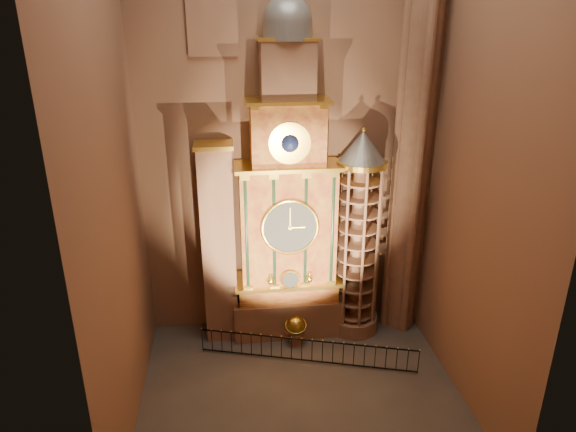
{
  "coord_description": "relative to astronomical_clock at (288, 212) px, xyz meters",
  "views": [
    {
      "loc": [
        -2.73,
        -18.14,
        15.63
      ],
      "look_at": [
        -0.21,
        3.0,
        7.27
      ],
      "focal_mm": 32.0,
      "sensor_mm": 36.0,
      "label": 1
    }
  ],
  "objects": [
    {
      "name": "wall_back",
      "position": [
        0.0,
        1.04,
        4.32
      ],
      "size": [
        22.0,
        0.0,
        22.0
      ],
      "primitive_type": "plane",
      "rotation": [
        1.57,
        0.0,
        0.0
      ],
      "color": "#825D46",
      "rests_on": "floor"
    },
    {
      "name": "wall_left",
      "position": [
        -7.0,
        -4.96,
        4.32
      ],
      "size": [
        0.0,
        22.0,
        22.0
      ],
      "primitive_type": "plane",
      "rotation": [
        1.57,
        0.0,
        1.57
      ],
      "color": "#825D46",
      "rests_on": "floor"
    },
    {
      "name": "gothic_pier",
      "position": [
        6.1,
        0.04,
        4.32
      ],
      "size": [
        2.04,
        2.04,
        22.0
      ],
      "color": "#8C634C",
      "rests_on": "floor"
    },
    {
      "name": "stair_turret",
      "position": [
        3.5,
        -0.26,
        -1.41
      ],
      "size": [
        2.5,
        2.5,
        10.8
      ],
      "color": "#8C634C",
      "rests_on": "floor"
    },
    {
      "name": "iron_railing",
      "position": [
        0.59,
        -2.89,
        -6.01
      ],
      "size": [
        10.02,
        2.99,
        1.23
      ],
      "color": "black",
      "rests_on": "floor"
    },
    {
      "name": "celestial_globe",
      "position": [
        0.25,
        -1.36,
        -5.74
      ],
      "size": [
        1.23,
        1.18,
        1.57
      ],
      "color": "#8C634C",
      "rests_on": "floor"
    },
    {
      "name": "wall_right",
      "position": [
        7.0,
        -4.96,
        4.32
      ],
      "size": [
        0.0,
        22.0,
        22.0
      ],
      "primitive_type": "plane",
      "rotation": [
        1.57,
        0.0,
        -1.57
      ],
      "color": "#825D46",
      "rests_on": "floor"
    },
    {
      "name": "astronomical_clock",
      "position": [
        0.0,
        0.0,
        0.0
      ],
      "size": [
        5.6,
        2.41,
        16.7
      ],
      "color": "#8C634C",
      "rests_on": "floor"
    },
    {
      "name": "floor",
      "position": [
        0.0,
        -4.96,
        -6.68
      ],
      "size": [
        14.0,
        14.0,
        0.0
      ],
      "primitive_type": "plane",
      "color": "#383330",
      "rests_on": "ground"
    },
    {
      "name": "portrait_tower",
      "position": [
        -3.4,
        0.02,
        -1.53
      ],
      "size": [
        1.8,
        1.6,
        10.2
      ],
      "color": "#8C634C",
      "rests_on": "floor"
    }
  ]
}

